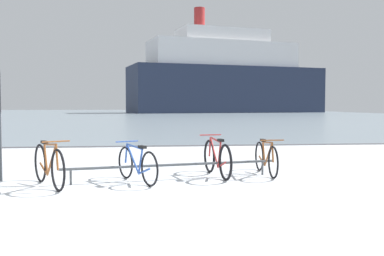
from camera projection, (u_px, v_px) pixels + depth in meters
ground at (139, 116)px, 58.59m from camera, size 80.00×132.00×0.08m
bike_rack at (173, 165)px, 8.37m from camera, size 4.12×0.85×0.31m
bicycle_0 at (49, 165)px, 7.62m from camera, size 0.86×1.59×0.83m
bicycle_1 at (137, 164)px, 8.06m from camera, size 0.78×1.45×0.74m
bicycle_2 at (217, 158)px, 8.72m from camera, size 0.46×1.70×0.81m
bicycle_3 at (266, 158)px, 8.95m from camera, size 0.46×1.66×0.75m
ferry_ship at (225, 78)px, 81.15m from camera, size 37.09×18.46×18.83m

